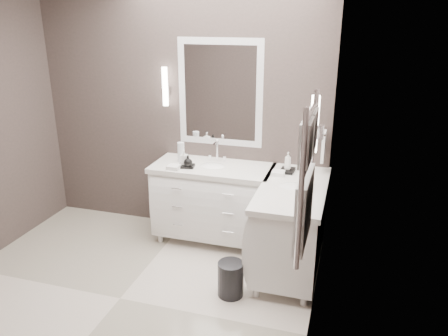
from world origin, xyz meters
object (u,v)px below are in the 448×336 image
(vanity_back, at_px, (213,198))
(waste_bin, at_px, (231,279))
(vanity_right, at_px, (291,223))
(towel_ladder, at_px, (306,184))

(vanity_back, bearing_deg, waste_bin, -63.34)
(vanity_right, distance_m, waste_bin, 0.78)
(vanity_right, distance_m, towel_ladder, 1.60)
(waste_bin, bearing_deg, towel_ladder, -48.25)
(vanity_back, distance_m, vanity_right, 0.93)
(towel_ladder, bearing_deg, vanity_right, 99.84)
(vanity_right, bearing_deg, towel_ladder, -80.16)
(vanity_back, height_order, waste_bin, vanity_back)
(vanity_back, relative_size, vanity_right, 1.00)
(vanity_right, xyz_separation_m, waste_bin, (-0.43, -0.57, -0.33))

